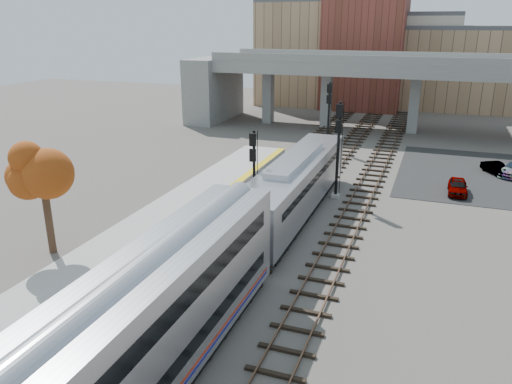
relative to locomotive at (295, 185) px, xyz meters
The scene contains 14 objects.
ground 12.98m from the locomotive, 94.49° to the right, with size 160.00×160.00×0.00m, color #47423D.
platform 15.32m from the locomotive, 122.93° to the right, with size 4.50×60.00×0.35m, color #9E9E99.
yellow_strip 14.36m from the locomotive, 116.49° to the right, with size 0.70×60.00×0.01m, color yellow.
tracks 2.22m from the locomotive, 105.53° to the right, with size 10.70×95.00×0.25m.
overpass 32.69m from the locomotive, 83.07° to the left, with size 54.00×12.00×9.50m.
buildings_far 54.12m from the locomotive, 89.72° to the left, with size 43.00×21.00×20.60m.
parking_lot 20.17m from the locomotive, 49.57° to the left, with size 14.00×18.00×0.04m, color black.
locomotive is the anchor object (origin of this frame).
signal_mast_near 3.60m from the locomotive, 126.95° to the right, with size 0.60×0.64×6.53m.
signal_mast_mid 5.27m from the locomotive, 66.62° to the left, with size 0.60×0.64×7.54m.
signal_mast_far 20.30m from the locomotive, 95.95° to the left, with size 0.60×0.64×7.15m.
tree 16.47m from the locomotive, 137.71° to the right, with size 3.60×3.60×7.11m.
car_a 14.24m from the locomotive, 38.92° to the left, with size 1.45×3.60×1.23m, color #99999E.
car_b 21.53m from the locomotive, 47.92° to the left, with size 1.14×3.27×1.08m, color #99999E.
Camera 1 is at (9.85, -19.53, 13.12)m, focal length 35.00 mm.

